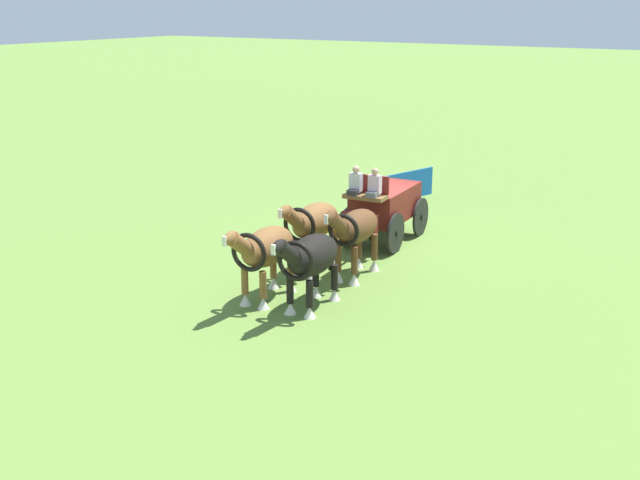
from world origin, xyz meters
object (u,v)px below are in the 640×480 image
(draft_horse_rear_near, at_px, (355,230))
(draft_horse_lead_near, at_px, (310,258))
(show_wagon, at_px, (383,205))
(draft_horse_lead_off, at_px, (265,250))
(draft_horse_rear_off, at_px, (313,223))

(draft_horse_rear_near, height_order, draft_horse_lead_near, draft_horse_rear_near)
(draft_horse_lead_near, bearing_deg, draft_horse_rear_near, -175.09)
(draft_horse_rear_near, distance_m, draft_horse_lead_near, 2.59)
(show_wagon, bearing_deg, draft_horse_lead_off, -1.17)
(show_wagon, distance_m, draft_horse_lead_near, 6.14)
(draft_horse_lead_near, distance_m, draft_horse_lead_off, 1.30)
(draft_horse_rear_near, bearing_deg, draft_horse_lead_off, -21.78)
(draft_horse_rear_off, bearing_deg, draft_horse_rear_near, 94.34)
(show_wagon, distance_m, draft_horse_rear_off, 3.57)
(draft_horse_rear_near, distance_m, draft_horse_lead_off, 2.90)
(draft_horse_lead_near, relative_size, draft_horse_lead_off, 0.98)
(show_wagon, distance_m, draft_horse_rear_near, 3.58)
(draft_horse_rear_off, bearing_deg, draft_horse_lead_off, 4.91)
(draft_horse_rear_near, bearing_deg, show_wagon, -164.63)
(draft_horse_lead_off, bearing_deg, draft_horse_lead_near, 94.98)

